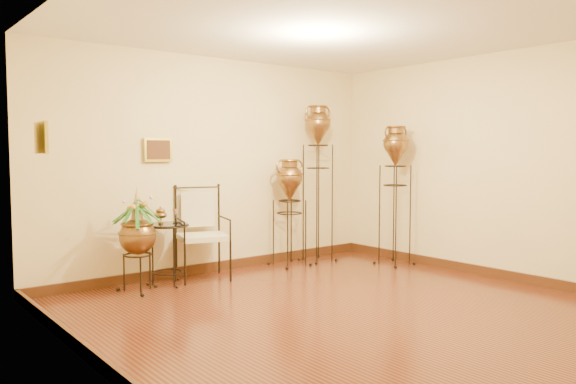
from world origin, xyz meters
TOP-DOWN VIEW (x-y plane):
  - ground at (0.00, 0.00)m, footprint 5.00×5.00m
  - room_shell at (-0.01, 0.01)m, footprint 5.02×5.02m
  - amphora_tall at (1.47, 2.15)m, footprint 0.50×0.50m
  - amphora_mid at (2.15, 1.29)m, footprint 0.52×0.52m
  - amphora_short at (0.95, 2.15)m, footprint 0.58×0.58m
  - planter_urn at (-1.31, 2.05)m, footprint 0.85×0.85m
  - armchair at (-0.42, 2.15)m, footprint 0.78×0.75m
  - side_table at (-0.90, 2.15)m, footprint 0.63×0.63m

SIDE VIEW (x-z plane):
  - ground at x=0.00m, z-range 0.00..0.00m
  - side_table at x=-0.90m, z-range -0.08..0.84m
  - armchair at x=-0.42m, z-range 0.00..1.15m
  - planter_urn at x=-1.31m, z-range 0.07..1.29m
  - amphora_short at x=0.95m, z-range 0.00..1.50m
  - amphora_mid at x=2.15m, z-range 0.01..1.97m
  - amphora_tall at x=1.47m, z-range 0.02..2.28m
  - room_shell at x=-0.01m, z-range 0.33..3.14m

